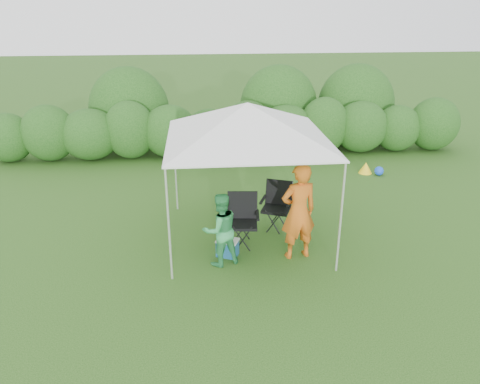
{
  "coord_description": "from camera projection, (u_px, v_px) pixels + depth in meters",
  "views": [
    {
      "loc": [
        -0.94,
        -8.21,
        4.65
      ],
      "look_at": [
        -0.15,
        0.4,
        1.05
      ],
      "focal_mm": 35.0,
      "sensor_mm": 36.0,
      "label": 1
    }
  ],
  "objects": [
    {
      "name": "lawn_toy",
      "position": [
        369.0,
        169.0,
        13.31
      ],
      "size": [
        0.64,
        0.53,
        0.32
      ],
      "color": "yellow",
      "rests_on": "ground"
    },
    {
      "name": "hedge",
      "position": [
        230.0,
        130.0,
        14.62
      ],
      "size": [
        14.94,
        1.53,
        1.8
      ],
      "color": "#26561B",
      "rests_on": "ground"
    },
    {
      "name": "chair_right",
      "position": [
        277.0,
        202.0,
        10.06
      ],
      "size": [
        0.77,
        0.74,
        1.03
      ],
      "rotation": [
        0.0,
        0.0,
        -0.38
      ],
      "color": "black",
      "rests_on": "ground"
    },
    {
      "name": "ground",
      "position": [
        249.0,
        247.0,
        9.41
      ],
      "size": [
        70.0,
        70.0,
        0.0
      ],
      "primitive_type": "plane",
      "color": "#315C1C"
    },
    {
      "name": "bottle",
      "position": [
        231.0,
        235.0,
        8.92
      ],
      "size": [
        0.06,
        0.06,
        0.23
      ],
      "primitive_type": "cylinder",
      "color": "#592D0C",
      "rests_on": "cooler"
    },
    {
      "name": "chair_left",
      "position": [
        242.0,
        216.0,
        9.38
      ],
      "size": [
        0.7,
        0.64,
        1.06
      ],
      "rotation": [
        0.0,
        0.0,
        -0.09
      ],
      "color": "black",
      "rests_on": "ground"
    },
    {
      "name": "man",
      "position": [
        298.0,
        212.0,
        8.74
      ],
      "size": [
        0.77,
        0.59,
        1.9
      ],
      "primitive_type": "imported",
      "rotation": [
        0.0,
        0.0,
        3.35
      ],
      "color": "#CD5D17",
      "rests_on": "ground"
    },
    {
      "name": "canopy",
      "position": [
        247.0,
        122.0,
        8.93
      ],
      "size": [
        3.1,
        3.1,
        2.83
      ],
      "color": "silver",
      "rests_on": "ground"
    },
    {
      "name": "cooler",
      "position": [
        228.0,
        248.0,
        9.06
      ],
      "size": [
        0.49,
        0.43,
        0.34
      ],
      "rotation": [
        0.0,
        0.0,
        -0.39
      ],
      "color": "#1B537E",
      "rests_on": "ground"
    },
    {
      "name": "woman",
      "position": [
        220.0,
        230.0,
        8.59
      ],
      "size": [
        0.84,
        0.75,
        1.42
      ],
      "primitive_type": "imported",
      "rotation": [
        0.0,
        0.0,
        3.5
      ],
      "color": "#319852",
      "rests_on": "ground"
    }
  ]
}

